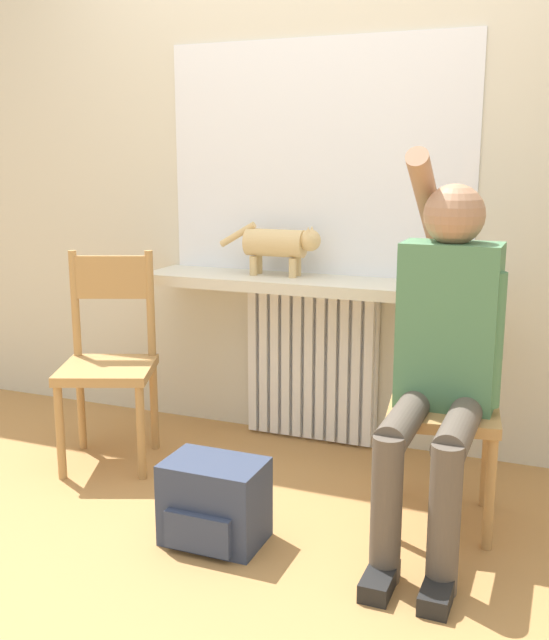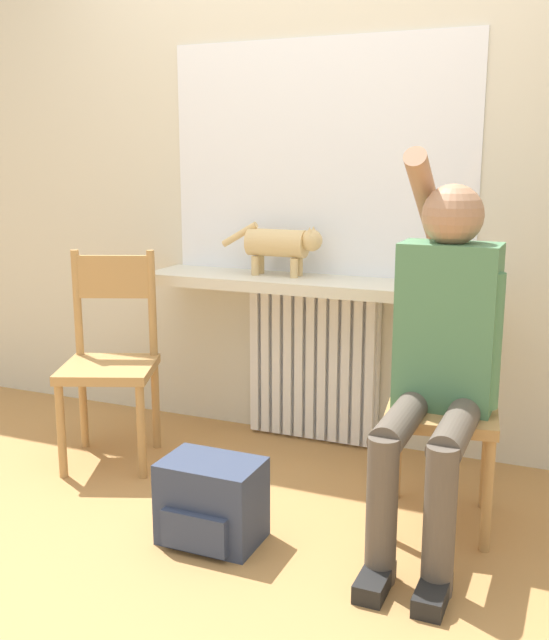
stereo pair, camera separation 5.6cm
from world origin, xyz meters
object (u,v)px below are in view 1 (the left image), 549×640
object	(u,v)px
chair_left	(109,358)
cat	(280,244)
person	(443,348)
chair_right	(444,397)
backpack	(214,502)

from	to	relation	value
chair_left	cat	size ratio (longest dim) A/B	1.88
person	cat	size ratio (longest dim) A/B	2.77
chair_right	cat	xyz separation A→B (m)	(-0.84, 0.48, 0.47)
person	backpack	size ratio (longest dim) A/B	3.95
backpack	chair_right	bearing A→B (deg)	34.92
chair_left	backpack	xyz separation A→B (m)	(0.75, -0.48, -0.32)
person	backpack	distance (m)	0.96
person	backpack	world-z (taller)	person
chair_left	cat	world-z (taller)	cat
chair_left	person	size ratio (longest dim) A/B	0.68
person	backpack	xyz separation A→B (m)	(-0.70, -0.36, -0.54)
cat	backpack	distance (m)	1.26
chair_right	cat	world-z (taller)	cat
person	chair_left	bearing A→B (deg)	175.08
chair_left	cat	xyz separation A→B (m)	(0.61, 0.49, 0.47)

